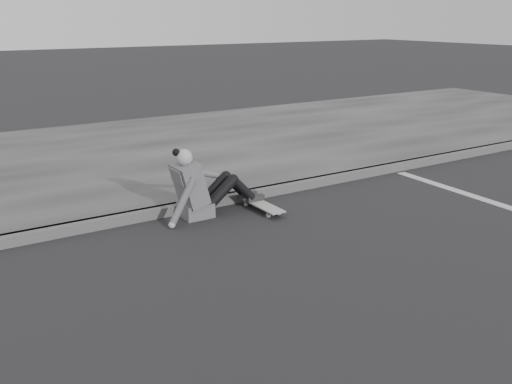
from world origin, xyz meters
TOP-DOWN VIEW (x-y plane):
  - ground at (0.00, 0.00)m, footprint 80.00×80.00m
  - curb at (0.00, 2.58)m, footprint 24.00×0.16m
  - sidewalk at (0.00, 5.60)m, footprint 24.00×6.00m
  - skateboard at (0.44, 2.09)m, footprint 0.20×0.78m
  - seated_woman at (-0.29, 2.34)m, footprint 1.38×0.46m

SIDE VIEW (x-z plane):
  - ground at x=0.00m, z-range 0.00..0.00m
  - curb at x=0.00m, z-range 0.00..0.12m
  - sidewalk at x=0.00m, z-range 0.00..0.12m
  - skateboard at x=0.44m, z-range 0.03..0.12m
  - seated_woman at x=-0.29m, z-range -0.08..0.80m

